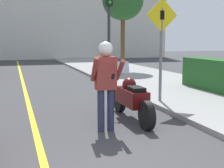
{
  "coord_description": "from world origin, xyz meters",
  "views": [
    {
      "loc": [
        -0.97,
        -3.63,
        1.82
      ],
      "look_at": [
        1.15,
        3.04,
        0.82
      ],
      "focal_mm": 50.0,
      "sensor_mm": 36.0,
      "label": 1
    }
  ],
  "objects_px": {
    "crossing_sign": "(161,40)",
    "street_tree": "(123,0)",
    "person_biker": "(106,77)",
    "motorcycle": "(131,98)",
    "traffic_light": "(109,17)"
  },
  "relations": [
    {
      "from": "motorcycle",
      "to": "street_tree",
      "type": "height_order",
      "value": "street_tree"
    },
    {
      "from": "motorcycle",
      "to": "traffic_light",
      "type": "distance_m",
      "value": 6.49
    },
    {
      "from": "crossing_sign",
      "to": "traffic_light",
      "type": "height_order",
      "value": "traffic_light"
    },
    {
      "from": "street_tree",
      "to": "crossing_sign",
      "type": "bearing_deg",
      "value": -102.93
    },
    {
      "from": "crossing_sign",
      "to": "street_tree",
      "type": "relative_size",
      "value": 0.56
    },
    {
      "from": "person_biker",
      "to": "street_tree",
      "type": "distance_m",
      "value": 11.88
    },
    {
      "from": "person_biker",
      "to": "crossing_sign",
      "type": "bearing_deg",
      "value": 42.16
    },
    {
      "from": "motorcycle",
      "to": "street_tree",
      "type": "xyz_separation_m",
      "value": [
        3.38,
        10.08,
        3.47
      ]
    },
    {
      "from": "person_biker",
      "to": "traffic_light",
      "type": "xyz_separation_m",
      "value": [
        2.11,
        6.62,
        1.65
      ]
    },
    {
      "from": "street_tree",
      "to": "person_biker",
      "type": "bearing_deg",
      "value": -111.25
    },
    {
      "from": "motorcycle",
      "to": "traffic_light",
      "type": "relative_size",
      "value": 0.61
    },
    {
      "from": "crossing_sign",
      "to": "traffic_light",
      "type": "distance_m",
      "value": 4.76
    },
    {
      "from": "person_biker",
      "to": "street_tree",
      "type": "xyz_separation_m",
      "value": [
        4.18,
        10.75,
        2.87
      ]
    },
    {
      "from": "crossing_sign",
      "to": "motorcycle",
      "type": "bearing_deg",
      "value": -136.59
    },
    {
      "from": "traffic_light",
      "to": "motorcycle",
      "type": "bearing_deg",
      "value": -102.4
    }
  ]
}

